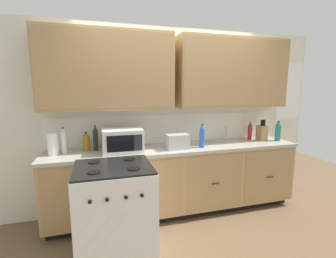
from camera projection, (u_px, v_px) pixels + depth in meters
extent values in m
plane|color=brown|center=(184.00, 223.00, 3.09)|extent=(8.29, 8.29, 0.00)
cube|color=silver|center=(170.00, 119.00, 3.48)|extent=(4.51, 0.05, 2.51)
cube|color=white|center=(171.00, 128.00, 3.47)|extent=(3.31, 0.01, 0.40)
cube|color=tan|center=(108.00, 71.00, 2.95)|extent=(1.61, 0.34, 0.95)
cube|color=#A58052|center=(108.00, 70.00, 2.78)|extent=(1.58, 0.01, 0.89)
cube|color=tan|center=(232.00, 73.00, 3.42)|extent=(1.61, 0.34, 0.95)
cube|color=#A58052|center=(239.00, 72.00, 3.26)|extent=(1.58, 0.01, 0.89)
cube|color=white|center=(289.00, 92.00, 3.95)|extent=(0.44, 0.01, 0.90)
cube|color=black|center=(176.00, 207.00, 3.40)|extent=(3.25, 0.48, 0.10)
cube|color=tan|center=(177.00, 178.00, 3.30)|extent=(3.31, 0.60, 0.79)
cube|color=#A88354|center=(78.00, 199.00, 2.66)|extent=(0.76, 0.01, 0.72)
cube|color=black|center=(78.00, 200.00, 2.65)|extent=(0.10, 0.01, 0.01)
cube|color=#A88354|center=(152.00, 190.00, 2.89)|extent=(0.76, 0.01, 0.72)
cube|color=black|center=(152.00, 191.00, 2.88)|extent=(0.10, 0.01, 0.01)
cube|color=#A88354|center=(215.00, 183.00, 3.12)|extent=(0.76, 0.01, 0.72)
cube|color=black|center=(216.00, 184.00, 3.11)|extent=(0.10, 0.01, 0.01)
cube|color=#A88354|center=(269.00, 176.00, 3.35)|extent=(0.76, 0.01, 0.72)
cube|color=black|center=(270.00, 177.00, 3.34)|extent=(0.10, 0.01, 0.01)
cube|color=#ADA899|center=(177.00, 148.00, 3.23)|extent=(3.34, 0.63, 0.04)
cube|color=#A8AAAF|center=(232.00, 143.00, 3.49)|extent=(0.56, 0.38, 0.02)
cube|color=white|center=(115.00, 211.00, 2.46)|extent=(0.76, 0.66, 0.92)
cube|color=black|center=(113.00, 167.00, 2.39)|extent=(0.74, 0.65, 0.02)
cylinder|color=black|center=(94.00, 173.00, 2.18)|extent=(0.12, 0.12, 0.01)
cylinder|color=black|center=(134.00, 169.00, 2.28)|extent=(0.12, 0.12, 0.01)
cylinder|color=black|center=(94.00, 162.00, 2.48)|extent=(0.12, 0.12, 0.01)
cylinder|color=black|center=(129.00, 159.00, 2.58)|extent=(0.12, 0.12, 0.01)
cylinder|color=black|center=(90.00, 202.00, 2.03)|extent=(0.03, 0.02, 0.03)
cylinder|color=black|center=(107.00, 200.00, 2.07)|extent=(0.03, 0.02, 0.03)
cylinder|color=black|center=(126.00, 197.00, 2.11)|extent=(0.03, 0.02, 0.03)
cylinder|color=black|center=(142.00, 195.00, 2.15)|extent=(0.03, 0.02, 0.03)
cube|color=white|center=(122.00, 140.00, 2.97)|extent=(0.48, 0.36, 0.28)
cube|color=black|center=(121.00, 144.00, 2.78)|extent=(0.31, 0.01, 0.19)
cube|color=#28282D|center=(138.00, 143.00, 2.84)|extent=(0.10, 0.01, 0.19)
cube|color=#B7B7BC|center=(177.00, 142.00, 3.10)|extent=(0.28, 0.18, 0.19)
cube|color=black|center=(174.00, 135.00, 3.07)|extent=(0.02, 0.13, 0.01)
cube|color=black|center=(181.00, 134.00, 3.10)|extent=(0.02, 0.13, 0.01)
cube|color=#9C794E|center=(262.00, 133.00, 3.61)|extent=(0.11, 0.14, 0.22)
cylinder|color=black|center=(261.00, 123.00, 3.57)|extent=(0.02, 0.02, 0.09)
cylinder|color=black|center=(262.00, 123.00, 3.57)|extent=(0.02, 0.02, 0.09)
cylinder|color=black|center=(264.00, 123.00, 3.58)|extent=(0.02, 0.02, 0.09)
cylinder|color=black|center=(265.00, 123.00, 3.58)|extent=(0.02, 0.02, 0.09)
cylinder|color=#B2B5BA|center=(226.00, 133.00, 3.64)|extent=(0.02, 0.02, 0.20)
cylinder|color=white|center=(53.00, 144.00, 2.80)|extent=(0.12, 0.12, 0.26)
cylinder|color=silver|center=(64.00, 143.00, 2.88)|extent=(0.07, 0.07, 0.25)
cone|color=silver|center=(63.00, 130.00, 2.86)|extent=(0.06, 0.06, 0.06)
cylinder|color=black|center=(63.00, 128.00, 2.85)|extent=(0.02, 0.02, 0.02)
cylinder|color=#1E707A|center=(278.00, 133.00, 3.59)|extent=(0.08, 0.08, 0.23)
cone|color=#1E707A|center=(279.00, 123.00, 3.57)|extent=(0.07, 0.07, 0.06)
cylinder|color=black|center=(279.00, 122.00, 3.57)|extent=(0.03, 0.03, 0.02)
cylinder|color=#9E6619|center=(86.00, 143.00, 3.01)|extent=(0.08, 0.08, 0.19)
cone|color=#9E6619|center=(86.00, 134.00, 2.99)|extent=(0.07, 0.07, 0.05)
cylinder|color=black|center=(86.00, 133.00, 2.98)|extent=(0.03, 0.03, 0.02)
cylinder|color=blue|center=(202.00, 138.00, 3.18)|extent=(0.07, 0.07, 0.25)
cone|color=blue|center=(202.00, 126.00, 3.16)|extent=(0.06, 0.06, 0.06)
cylinder|color=black|center=(202.00, 125.00, 3.15)|extent=(0.02, 0.02, 0.02)
cylinder|color=black|center=(96.00, 140.00, 3.02)|extent=(0.06, 0.06, 0.25)
cone|color=black|center=(95.00, 128.00, 2.99)|extent=(0.05, 0.05, 0.06)
cylinder|color=black|center=(95.00, 126.00, 2.99)|extent=(0.02, 0.02, 0.02)
cylinder|color=maroon|center=(250.00, 132.00, 3.69)|extent=(0.06, 0.06, 0.21)
cone|color=maroon|center=(250.00, 124.00, 3.67)|extent=(0.06, 0.06, 0.05)
cylinder|color=black|center=(250.00, 123.00, 3.67)|extent=(0.02, 0.02, 0.02)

